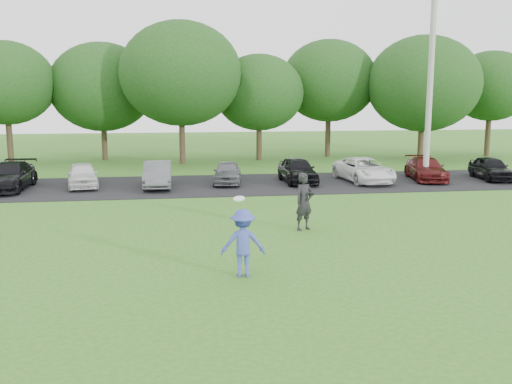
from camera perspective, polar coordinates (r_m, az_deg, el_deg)
The scene contains 7 objects.
ground at distance 14.68m, azimuth 1.96°, elevation -7.35°, with size 100.00×100.00×0.00m, color #2E6C1E.
parking_lot at distance 27.26m, azimuth -2.84°, elevation 0.75°, with size 32.00×6.50×0.03m, color black.
utility_pole at distance 28.88m, azimuth 17.04°, elevation 10.68°, with size 0.28×0.28×9.90m, color #A8A9A3.
frisbee_player at distance 13.64m, azimuth -1.31°, elevation -5.11°, with size 1.11×0.70×1.96m.
camera_bystander at distance 18.24m, azimuth 4.84°, elevation -0.97°, with size 0.80×0.71×1.84m.
parked_cars at distance 27.15m, azimuth -2.53°, elevation 1.98°, with size 28.33×4.34×1.23m.
tree_row at distance 36.78m, azimuth -1.96°, elevation 10.78°, with size 42.39×9.85×8.64m.
Camera 1 is at (-2.48, -13.80, 4.36)m, focal length 40.00 mm.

